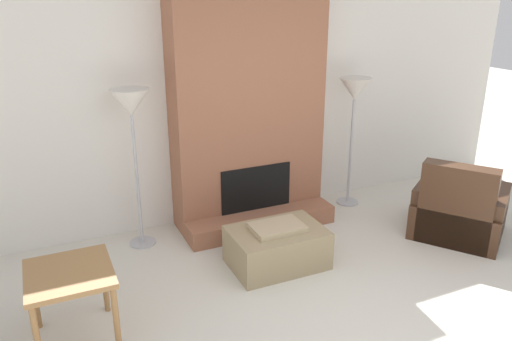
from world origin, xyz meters
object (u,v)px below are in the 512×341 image
(ottoman, at_px, (277,247))
(floor_lamp_left, at_px, (131,110))
(armchair, at_px, (458,213))
(floor_lamp_right, at_px, (354,95))
(side_table, at_px, (70,281))

(ottoman, bearing_deg, floor_lamp_left, 138.34)
(armchair, distance_m, floor_lamp_left, 3.44)
(armchair, bearing_deg, floor_lamp_right, -10.60)
(side_table, distance_m, floor_lamp_right, 3.59)
(ottoman, height_order, armchair, armchair)
(armchair, xyz_separation_m, floor_lamp_left, (-3.03, 1.19, 1.12))
(ottoman, bearing_deg, floor_lamp_right, 33.31)
(ottoman, bearing_deg, side_table, -169.45)
(ottoman, height_order, side_table, side_table)
(side_table, xyz_separation_m, floor_lamp_right, (3.25, 1.28, 0.83))
(side_table, relative_size, floor_lamp_left, 0.39)
(ottoman, relative_size, side_table, 1.40)
(armchair, xyz_separation_m, side_table, (-3.79, -0.09, 0.23))
(side_table, height_order, floor_lamp_right, floor_lamp_right)
(floor_lamp_right, bearing_deg, armchair, -65.61)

